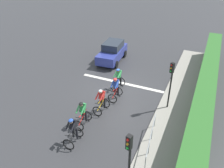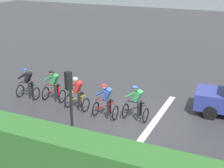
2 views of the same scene
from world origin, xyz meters
The scene contains 10 objects.
ground_plane centered at (0.00, 0.00, 0.00)m, with size 80.00×80.00×0.00m, color #333335.
sidewalk_kerb centered at (-4.65, 2.00, 0.06)m, with size 2.80×23.22×0.12m, color gray.
hedge_wall centered at (-5.85, 2.00, 1.11)m, with size 1.10×23.22×2.22m, color #2D6628.
road_marking_stop_line centered at (0.00, -1.03, 0.00)m, with size 7.00×0.30×0.01m, color silver.
cyclist_lead centered at (0.11, 5.93, 0.80)m, with size 0.72×1.11×1.66m.
cyclist_second centered at (0.39, 4.47, 0.80)m, with size 0.71×1.10×1.66m.
cyclist_mid centered at (-0.03, 2.83, 0.80)m, with size 0.77×1.13×1.66m.
cyclist_fourth centered at (-0.28, 1.16, 0.80)m, with size 0.69×1.08×1.66m.
cyclist_trailing centered at (0.09, -0.19, 0.80)m, with size 0.75×1.13×1.66m.
traffic_light_near_crossing centered at (-3.80, 0.85, 2.22)m, with size 0.27×0.30×3.34m.
Camera 2 is at (-12.63, -4.80, 6.75)m, focal length 52.09 mm.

